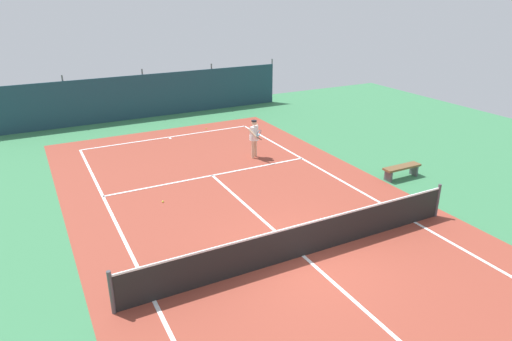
# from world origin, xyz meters

# --- Properties ---
(ground_plane) EXTENTS (36.00, 36.00, 0.00)m
(ground_plane) POSITION_xyz_m (0.00, 0.00, 0.00)
(ground_plane) COLOR #387A4C
(court_surface) EXTENTS (11.02, 26.60, 0.01)m
(court_surface) POSITION_xyz_m (0.00, 0.00, 0.00)
(court_surface) COLOR brown
(court_surface) RESTS_ON ground
(tennis_net) EXTENTS (10.12, 0.10, 1.10)m
(tennis_net) POSITION_xyz_m (0.00, 0.00, 0.51)
(tennis_net) COLOR black
(tennis_net) RESTS_ON ground
(back_fence) EXTENTS (16.30, 0.98, 2.70)m
(back_fence) POSITION_xyz_m (-0.00, 16.52, 0.67)
(back_fence) COLOR #1E3D4C
(back_fence) RESTS_ON ground
(tennis_player) EXTENTS (0.56, 0.83, 1.64)m
(tennis_player) POSITION_xyz_m (2.38, 7.45, 0.96)
(tennis_player) COLOR #D8AD8C
(tennis_player) RESTS_ON ground
(tennis_ball_near_player) EXTENTS (0.07, 0.07, 0.07)m
(tennis_ball_near_player) POSITION_xyz_m (-2.39, 4.98, 0.03)
(tennis_ball_near_player) COLOR #CCDB33
(tennis_ball_near_player) RESTS_ON ground
(tennis_ball_midcourt) EXTENTS (0.07, 0.07, 0.07)m
(tennis_ball_midcourt) POSITION_xyz_m (2.12, 12.36, 0.03)
(tennis_ball_midcourt) COLOR #CCDB33
(tennis_ball_midcourt) RESTS_ON ground
(parked_car) EXTENTS (2.10, 4.25, 1.68)m
(parked_car) POSITION_xyz_m (-3.08, 18.18, 0.84)
(parked_car) COLOR navy
(parked_car) RESTS_ON ground
(courtside_bench) EXTENTS (1.60, 0.40, 0.49)m
(courtside_bench) POSITION_xyz_m (6.31, 2.85, 0.37)
(courtside_bench) COLOR brown
(courtside_bench) RESTS_ON ground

